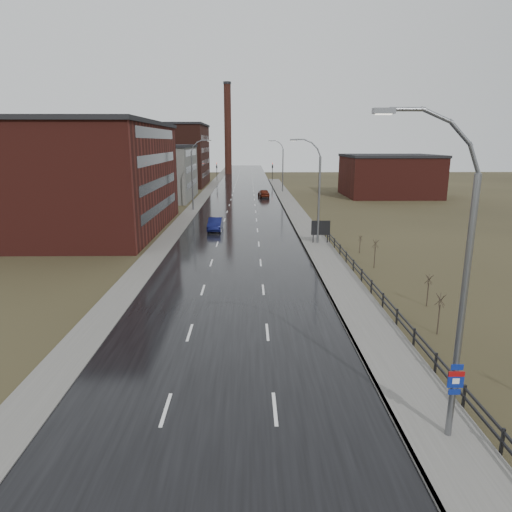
{
  "coord_description": "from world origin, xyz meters",
  "views": [
    {
      "loc": [
        1.24,
        -13.09,
        11.01
      ],
      "look_at": [
        1.73,
        18.83,
        3.0
      ],
      "focal_mm": 32.0,
      "sensor_mm": 36.0,
      "label": 1
    }
  ],
  "objects_px": {
    "streetlight_main": "(456,287)",
    "billboard": "(321,229)",
    "car_far": "(264,193)",
    "car_near": "(215,224)"
  },
  "relations": [
    {
      "from": "streetlight_main",
      "to": "car_near",
      "type": "height_order",
      "value": "streetlight_main"
    },
    {
      "from": "streetlight_main",
      "to": "billboard",
      "type": "bearing_deg",
      "value": 88.94
    },
    {
      "from": "billboard",
      "to": "car_near",
      "type": "height_order",
      "value": "billboard"
    },
    {
      "from": "car_near",
      "to": "car_far",
      "type": "bearing_deg",
      "value": 79.55
    },
    {
      "from": "car_far",
      "to": "car_near",
      "type": "bearing_deg",
      "value": 71.26
    },
    {
      "from": "streetlight_main",
      "to": "billboard",
      "type": "xyz_separation_m",
      "value": [
        0.63,
        34.07,
        -4.29
      ]
    },
    {
      "from": "streetlight_main",
      "to": "car_far",
      "type": "xyz_separation_m",
      "value": [
        -4.24,
        77.91,
        -5.24
      ]
    },
    {
      "from": "billboard",
      "to": "car_far",
      "type": "distance_m",
      "value": 44.12
    },
    {
      "from": "billboard",
      "to": "car_far",
      "type": "bearing_deg",
      "value": 96.34
    },
    {
      "from": "billboard",
      "to": "car_far",
      "type": "height_order",
      "value": "billboard"
    }
  ]
}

